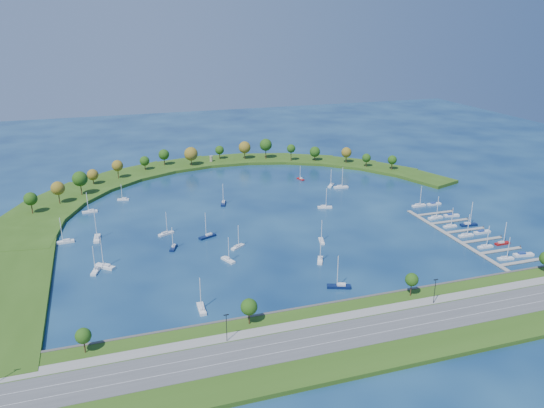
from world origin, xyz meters
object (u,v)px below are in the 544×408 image
object	(u,v)px
moored_boat_2	(320,260)
docked_boat_6	(450,226)
moored_boat_6	(65,241)
moored_boat_10	(322,240)
moored_boat_8	(228,259)
docked_boat_7	(469,224)
moored_boat_9	(105,266)
docked_boat_2	(485,246)
moored_boat_17	(301,178)
harbor_tower	(211,159)
moored_boat_3	(208,236)
docked_boat_9	(451,215)
docked_boat_8	(435,217)
moored_boat_7	(166,233)
docked_boat_10	(419,205)
moored_boat_12	(223,203)
docked_boat_11	(434,204)
docked_boat_4	(466,235)
moored_boat_0	(201,308)
moored_boat_15	(123,199)
moored_boat_18	(90,211)
moored_boat_4	(331,185)
docked_boat_0	(506,258)
moored_boat_19	(325,207)
moored_boat_16	(173,247)
docked_boat_1	(523,255)
moored_boat_13	(339,286)
moored_boat_1	(96,270)
moored_boat_11	(97,238)
docked_boat_3	(502,243)
docked_boat_5	(482,232)
dock_system	(466,236)
moored_boat_5	(341,187)

from	to	relation	value
moored_boat_2	docked_boat_6	size ratio (longest dim) A/B	1.07
moored_boat_6	moored_boat_10	distance (m)	124.85
moored_boat_8	docked_boat_7	size ratio (longest dim) A/B	0.90
moored_boat_9	docked_boat_2	distance (m)	175.84
moored_boat_10	moored_boat_17	size ratio (longest dim) A/B	1.19
harbor_tower	moored_boat_3	xyz separation A→B (m)	(-30.82, -136.43, -3.28)
harbor_tower	docked_boat_9	distance (m)	180.75
docked_boat_8	docked_boat_6	bearing A→B (deg)	-97.56
moored_boat_2	moored_boat_9	xyz separation A→B (m)	(-92.08, 23.05, 0.09)
moored_boat_7	docked_boat_10	bearing A→B (deg)	-25.78
moored_boat_3	moored_boat_12	bearing A→B (deg)	-135.93
moored_boat_9	moored_boat_7	bearing A→B (deg)	-92.68
moored_boat_9	docked_boat_11	size ratio (longest dim) A/B	1.71
moored_boat_6	docked_boat_4	bearing A→B (deg)	159.57
moored_boat_0	moored_boat_10	size ratio (longest dim) A/B	1.17
moored_boat_15	docked_boat_6	xyz separation A→B (m)	(159.48, -97.67, 0.02)
moored_boat_18	docked_boat_7	distance (m)	206.35
docked_boat_11	docked_boat_10	bearing A→B (deg)	178.81
moored_boat_0	moored_boat_4	world-z (taller)	moored_boat_0
moored_boat_10	docked_boat_0	world-z (taller)	moored_boat_10
moored_boat_12	moored_boat_19	xyz separation A→B (m)	(53.74, -24.42, -0.02)
harbor_tower	docked_boat_8	xyz separation A→B (m)	(92.26, -149.04, -3.30)
docked_boat_4	moored_boat_16	bearing A→B (deg)	166.34
docked_boat_4	docked_boat_1	bearing A→B (deg)	-70.78
moored_boat_19	moored_boat_16	bearing A→B (deg)	-147.55
docked_boat_6	moored_boat_4	bearing A→B (deg)	109.81
moored_boat_3	moored_boat_12	world-z (taller)	moored_boat_3
moored_boat_6	docked_boat_10	distance (m)	192.96
moored_boat_10	docked_boat_0	bearing A→B (deg)	-106.66
moored_boat_0	docked_boat_11	size ratio (longest dim) A/B	1.58
moored_boat_2	moored_boat_4	bearing A→B (deg)	178.89
moored_boat_13	moored_boat_0	bearing A→B (deg)	20.84
docked_boat_4	docked_boat_8	xyz separation A→B (m)	(-0.01, 26.10, 0.03)
harbor_tower	moored_boat_10	bearing A→B (deg)	-82.53
docked_boat_9	moored_boat_10	bearing A→B (deg)	-163.39
moored_boat_13	docked_boat_8	size ratio (longest dim) A/B	1.11
moored_boat_1	moored_boat_11	world-z (taller)	moored_boat_11
docked_boat_3	docked_boat_5	bearing A→B (deg)	88.80
moored_boat_18	moored_boat_15	bearing A→B (deg)	-143.39
moored_boat_15	docked_boat_6	distance (m)	187.01
moored_boat_7	moored_boat_12	world-z (taller)	moored_boat_12
harbor_tower	moored_boat_4	bearing A→B (deg)	-51.18
docked_boat_7	docked_boat_5	bearing A→B (deg)	-83.00
dock_system	moored_boat_2	world-z (taller)	moored_boat_2
moored_boat_15	docked_boat_1	bearing A→B (deg)	154.72
moored_boat_7	moored_boat_9	xyz separation A→B (m)	(-30.33, -29.71, 0.07)
moored_boat_12	moored_boat_13	distance (m)	116.16
moored_boat_5	moored_boat_11	xyz separation A→B (m)	(-149.79, -39.25, 0.03)
moored_boat_10	moored_boat_11	world-z (taller)	moored_boat_11
docked_boat_5	docked_boat_10	xyz separation A→B (m)	(-8.06, 45.06, 0.25)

